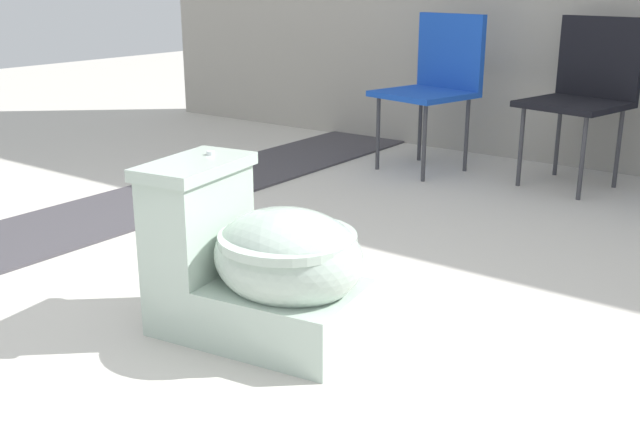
{
  "coord_description": "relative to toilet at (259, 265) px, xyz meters",
  "views": [
    {
      "loc": [
        1.41,
        -1.36,
        1.0
      ],
      "look_at": [
        0.06,
        0.45,
        0.3
      ],
      "focal_mm": 42.0,
      "sensor_mm": 36.0,
      "label": 1
    }
  ],
  "objects": [
    {
      "name": "toilet",
      "position": [
        0.0,
        0.0,
        0.0
      ],
      "size": [
        0.68,
        0.46,
        0.52
      ],
      "rotation": [
        0.0,
        0.0,
        0.15
      ],
      "color": "#B2C6B7",
      "rests_on": "ground"
    },
    {
      "name": "folding_chair_left",
      "position": [
        -0.59,
        2.15,
        0.29
      ],
      "size": [
        0.53,
        0.53,
        0.83
      ],
      "rotation": [
        0.0,
        0.0,
        -1.8
      ],
      "color": "#1947B2",
      "rests_on": "ground"
    },
    {
      "name": "gravel_strip",
      "position": [
        -1.33,
        0.35,
        -0.21
      ],
      "size": [
        0.56,
        8.0,
        0.01
      ],
      "primitive_type": "cube",
      "color": "#423F44",
      "rests_on": "ground"
    },
    {
      "name": "ground_plane",
      "position": [
        -0.07,
        -0.15,
        -0.22
      ],
      "size": [
        14.0,
        14.0,
        0.0
      ],
      "primitive_type": "plane",
      "color": "beige"
    },
    {
      "name": "folding_chair_middle",
      "position": [
        0.17,
        2.29,
        0.29
      ],
      "size": [
        0.52,
        0.52,
        0.83
      ],
      "rotation": [
        0.0,
        0.0,
        -1.78
      ],
      "color": "black",
      "rests_on": "ground"
    }
  ]
}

